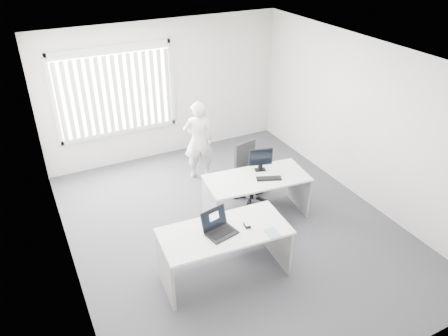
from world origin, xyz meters
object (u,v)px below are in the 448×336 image
desk_near (224,243)px  desk_far (256,188)px  office_chair (250,181)px  person (199,140)px  laptop (222,225)px  monitor (261,160)px

desk_near → desk_far: desk_near is taller
office_chair → person: size_ratio=0.68×
person → laptop: size_ratio=4.00×
office_chair → laptop: laptop is taller
desk_near → office_chair: office_chair is taller
laptop → monitor: monitor is taller
laptop → monitor: 1.86m
desk_near → person: size_ratio=1.15×
person → laptop: bearing=89.9°
laptop → desk_near: bearing=26.5°
desk_near → desk_far: bearing=46.9°
desk_far → monitor: (0.17, 0.18, 0.41)m
office_chair → monitor: size_ratio=2.67×
office_chair → desk_far: bearing=-122.1°
desk_far → laptop: bearing=-131.0°
laptop → person: bearing=60.0°
desk_far → laptop: size_ratio=4.47×
office_chair → person: (-0.51, 1.09, 0.45)m
office_chair → person: person is taller
desk_far → person: 1.69m
office_chair → monitor: monitor is taller
monitor → office_chair: bearing=101.6°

